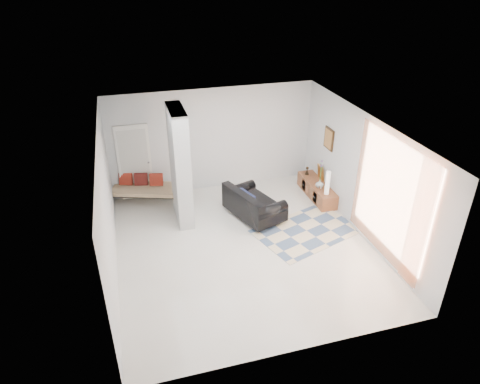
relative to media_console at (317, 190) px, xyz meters
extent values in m
plane|color=beige|center=(-2.52, -1.67, -0.21)|extent=(6.00, 6.00, 0.00)
plane|color=white|center=(-2.52, -1.67, 2.59)|extent=(6.00, 6.00, 0.00)
plane|color=silver|center=(-2.52, 1.33, 1.19)|extent=(6.00, 0.00, 6.00)
plane|color=silver|center=(-2.52, -4.67, 1.19)|extent=(6.00, 0.00, 6.00)
plane|color=silver|center=(-5.27, -1.67, 1.19)|extent=(0.00, 6.00, 6.00)
plane|color=silver|center=(0.23, -1.67, 1.19)|extent=(0.00, 6.00, 6.00)
cube|color=#ADB3B5|center=(-3.62, -0.07, 1.19)|extent=(0.35, 1.20, 2.80)
cube|color=white|center=(-4.62, 1.29, 0.81)|extent=(0.85, 0.06, 2.04)
plane|color=orange|center=(0.15, -2.82, 1.24)|extent=(0.00, 2.55, 2.55)
cube|color=#39230F|center=(0.20, 0.00, 1.44)|extent=(0.04, 0.45, 0.55)
cube|color=brown|center=(0.00, 0.00, -0.01)|extent=(0.45, 1.63, 0.40)
cube|color=#39230F|center=(-0.22, -0.37, -0.01)|extent=(0.02, 0.22, 0.28)
cube|color=#39230F|center=(-0.22, 0.36, -0.01)|extent=(0.02, 0.22, 0.28)
cube|color=#BD8637|center=(0.18, 0.22, 0.39)|extent=(0.09, 0.32, 0.40)
cube|color=silver|center=(-0.10, -0.37, 0.25)|extent=(0.04, 0.10, 0.12)
cylinder|color=silver|center=(-2.04, -1.22, -0.16)|extent=(0.05, 0.05, 0.10)
cylinder|color=silver|center=(-2.47, -0.02, -0.16)|extent=(0.05, 0.05, 0.10)
cylinder|color=silver|center=(-1.37, -0.99, -0.16)|extent=(0.05, 0.05, 0.10)
cylinder|color=silver|center=(-1.80, 0.22, -0.16)|extent=(0.05, 0.05, 0.10)
cube|color=black|center=(-1.92, -0.50, 0.04)|extent=(1.37, 1.73, 0.30)
cube|color=black|center=(-2.26, -0.62, 0.37)|extent=(0.70, 1.50, 0.36)
cylinder|color=black|center=(-1.71, -1.10, 0.27)|extent=(0.91, 0.55, 0.28)
cylinder|color=black|center=(-2.13, 0.10, 0.27)|extent=(0.91, 0.55, 0.28)
cube|color=black|center=(-2.14, -0.58, 0.39)|extent=(0.32, 0.57, 0.31)
cylinder|color=black|center=(-5.35, 0.87, -0.01)|extent=(0.04, 0.04, 0.40)
cylinder|color=black|center=(-3.72, 0.32, -0.01)|extent=(0.04, 0.04, 0.40)
cylinder|color=black|center=(-5.12, 1.54, -0.01)|extent=(0.04, 0.04, 0.40)
cylinder|color=black|center=(-3.49, 0.99, -0.01)|extent=(0.04, 0.04, 0.40)
cube|color=beige|center=(-4.42, 0.93, 0.17)|extent=(1.88, 1.25, 0.12)
cube|color=maroon|center=(-4.90, 1.25, 0.39)|extent=(0.37, 0.27, 0.33)
cube|color=maroon|center=(-4.52, 1.12, 0.39)|extent=(0.37, 0.27, 0.33)
cube|color=maroon|center=(-4.13, 0.99, 0.39)|extent=(0.37, 0.27, 0.33)
cube|color=beige|center=(-0.92, -1.47, -0.20)|extent=(2.69, 2.21, 0.01)
cylinder|color=silver|center=(-0.02, -0.58, 0.51)|extent=(0.11, 0.11, 0.62)
imported|color=silver|center=(-0.05, -0.23, 0.30)|extent=(0.22, 0.22, 0.22)
camera|label=1|loc=(-4.72, -9.13, 5.49)|focal=32.00mm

